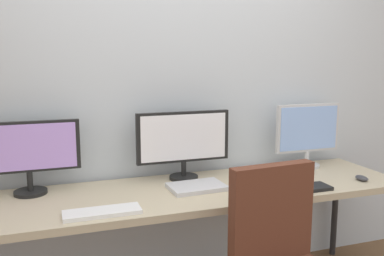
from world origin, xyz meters
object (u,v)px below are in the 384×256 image
at_px(desk, 195,196).
at_px(monitor_center, 183,141).
at_px(monitor_right, 308,132).
at_px(monitor_left, 28,152).
at_px(keyboard_left, 102,212).
at_px(keyboard_right, 300,189).
at_px(laptop_closed, 197,187).
at_px(computer_mouse, 362,178).

relative_size(desk, monitor_center, 4.32).
height_order(monitor_center, monitor_right, monitor_right).
bearing_deg(monitor_left, keyboard_left, -52.45).
relative_size(desk, monitor_left, 4.58).
bearing_deg(monitor_center, monitor_left, -180.00).
bearing_deg(keyboard_right, monitor_right, 52.45).
height_order(desk, laptop_closed, laptop_closed).
distance_m(monitor_left, keyboard_right, 1.54).
bearing_deg(computer_mouse, monitor_center, 158.82).
height_order(monitor_left, keyboard_left, monitor_left).
bearing_deg(monitor_left, monitor_right, 0.00).
height_order(monitor_left, computer_mouse, monitor_left).
xyz_separation_m(keyboard_left, keyboard_right, (1.12, 0.00, 0.00)).
bearing_deg(keyboard_right, laptop_closed, 157.90).
bearing_deg(monitor_right, keyboard_right, -127.55).
relative_size(monitor_right, keyboard_left, 1.28).
bearing_deg(keyboard_left, monitor_left, 127.55).
height_order(desk, keyboard_left, keyboard_left).
bearing_deg(monitor_center, laptop_closed, -87.40).
bearing_deg(computer_mouse, monitor_left, 168.32).
bearing_deg(monitor_right, laptop_closed, -166.18).
distance_m(keyboard_left, computer_mouse, 1.59).
xyz_separation_m(desk, laptop_closed, (0.01, -0.01, 0.06)).
height_order(monitor_left, keyboard_right, monitor_left).
xyz_separation_m(keyboard_right, laptop_closed, (-0.55, 0.22, 0.00)).
bearing_deg(computer_mouse, keyboard_right, -174.79).
height_order(monitor_right, laptop_closed, monitor_right).
distance_m(monitor_center, laptop_closed, 0.32).
xyz_separation_m(keyboard_left, computer_mouse, (1.59, 0.04, 0.01)).
xyz_separation_m(computer_mouse, laptop_closed, (-1.02, 0.18, -0.00)).
xyz_separation_m(desk, keyboard_left, (-0.56, -0.23, 0.06)).
bearing_deg(laptop_closed, keyboard_right, -25.05).
bearing_deg(computer_mouse, keyboard_left, -178.45).
distance_m(monitor_left, computer_mouse, 1.98).
xyz_separation_m(monitor_center, keyboard_left, (-0.56, -0.44, -0.23)).
distance_m(monitor_left, monitor_right, 1.80).
relative_size(desk, monitor_right, 5.32).
bearing_deg(keyboard_right, monitor_left, 163.15).
height_order(desk, monitor_left, monitor_left).
xyz_separation_m(monitor_center, computer_mouse, (1.03, -0.40, -0.23)).
bearing_deg(monitor_right, keyboard_left, -163.15).
bearing_deg(monitor_center, computer_mouse, -21.18).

